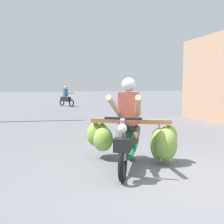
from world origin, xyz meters
TOP-DOWN VIEW (x-y plane):
  - ground_plane at (0.00, 0.00)m, footprint 120.00×120.00m
  - motorbike_main_loaded at (-0.40, 1.03)m, footprint 1.71×1.94m
  - motorbike_distant_ahead_left at (-0.16, 15.10)m, footprint 0.92×1.44m

SIDE VIEW (x-z plane):
  - ground_plane at x=0.00m, z-range 0.00..0.00m
  - motorbike_main_loaded at x=-0.40m, z-range -0.27..1.31m
  - motorbike_distant_ahead_left at x=-0.16m, z-range -0.13..1.27m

